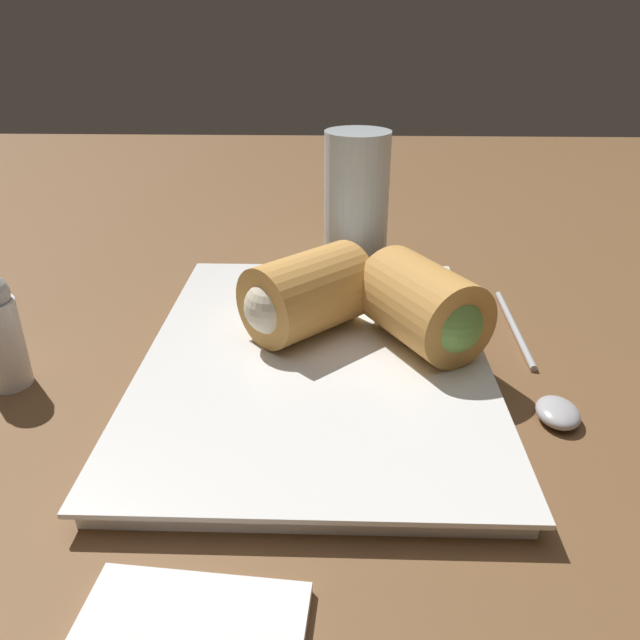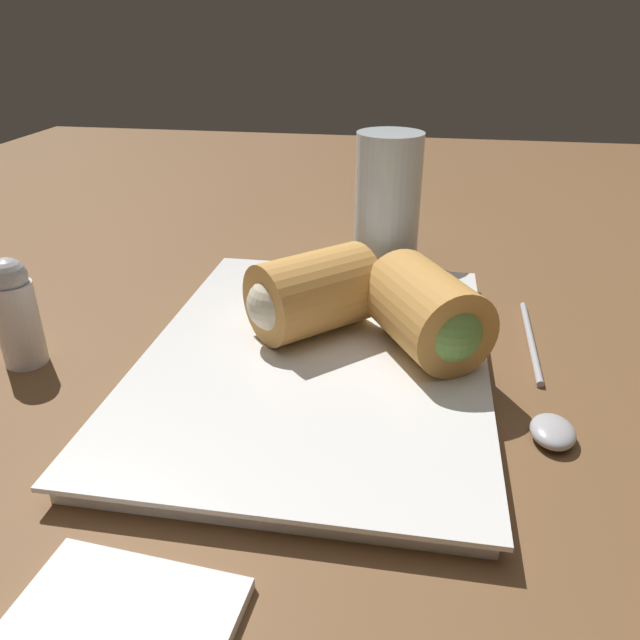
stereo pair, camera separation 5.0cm
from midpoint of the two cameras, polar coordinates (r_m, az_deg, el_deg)
table_surface at (r=41.05cm, az=-4.03°, el=-8.06°), size 180.00×140.00×2.00cm
serving_plate at (r=42.67cm, az=-3.36°, el=-3.76°), size 31.34×22.77×1.50cm
roll_front_left at (r=41.81cm, az=6.43°, el=1.06°), size 10.02×9.09×5.77cm
roll_front_right at (r=43.45cm, az=-4.92°, el=2.17°), size 9.87×9.94×5.77cm
spoon at (r=41.85cm, az=16.73°, el=-6.08°), size 19.66×2.65×1.15cm
drinking_glass at (r=60.86cm, az=0.97°, el=11.22°), size 6.26×6.26×12.18cm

